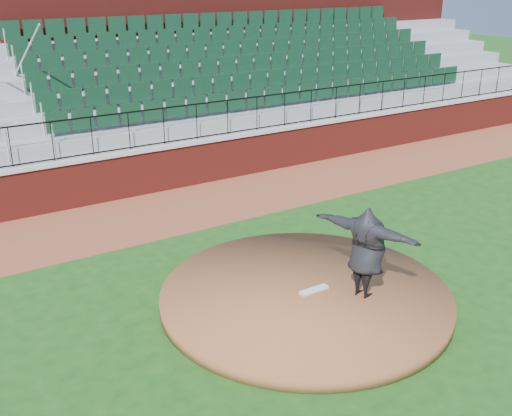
% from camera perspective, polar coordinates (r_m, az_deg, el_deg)
% --- Properties ---
extents(ground, '(90.00, 90.00, 0.00)m').
position_cam_1_polar(ground, '(11.90, 3.91, -8.06)').
color(ground, '#194714').
rests_on(ground, ground).
extents(warning_track, '(34.00, 3.20, 0.01)m').
position_cam_1_polar(warning_track, '(16.14, -7.44, -0.08)').
color(warning_track, brown).
rests_on(warning_track, ground).
extents(field_wall, '(34.00, 0.35, 1.20)m').
position_cam_1_polar(field_wall, '(17.33, -9.80, 3.36)').
color(field_wall, maroon).
rests_on(field_wall, ground).
extents(wall_cap, '(34.00, 0.45, 0.10)m').
position_cam_1_polar(wall_cap, '(17.15, -9.94, 5.43)').
color(wall_cap, '#B7B7B7').
rests_on(wall_cap, field_wall).
extents(wall_railing, '(34.00, 0.05, 1.00)m').
position_cam_1_polar(wall_railing, '(17.01, -10.05, 7.22)').
color(wall_railing, black).
rests_on(wall_railing, wall_cap).
extents(seating_stands, '(34.00, 5.10, 4.60)m').
position_cam_1_polar(seating_stands, '(19.41, -13.33, 10.18)').
color(seating_stands, gray).
rests_on(seating_stands, ground).
extents(concourse_wall, '(34.00, 0.50, 5.50)m').
position_cam_1_polar(concourse_wall, '(21.97, -15.97, 12.36)').
color(concourse_wall, maroon).
rests_on(concourse_wall, ground).
extents(pitchers_mound, '(5.37, 5.37, 0.25)m').
position_cam_1_polar(pitchers_mound, '(11.62, 4.56, -8.13)').
color(pitchers_mound, brown).
rests_on(pitchers_mound, ground).
extents(pitching_rubber, '(0.59, 0.15, 0.04)m').
position_cam_1_polar(pitching_rubber, '(11.56, 5.38, -7.52)').
color(pitching_rubber, silver).
rests_on(pitching_rubber, pitchers_mound).
extents(pitcher, '(1.14, 2.18, 1.71)m').
position_cam_1_polar(pitcher, '(11.17, 10.16, -4.03)').
color(pitcher, black).
rests_on(pitcher, pitchers_mound).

